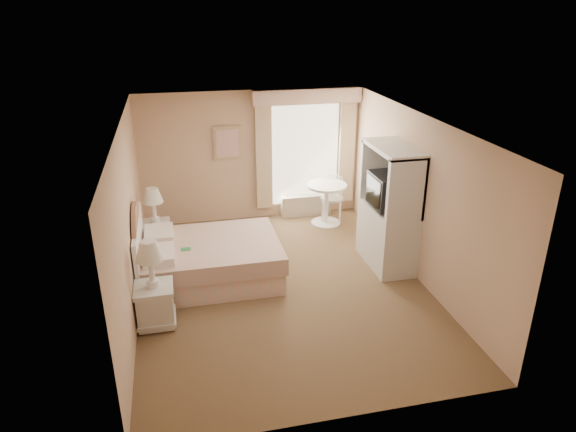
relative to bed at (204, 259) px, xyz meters
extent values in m
cube|color=brown|center=(1.12, -0.47, -0.34)|extent=(4.20, 5.50, 0.01)
cube|color=silver|center=(1.12, -0.47, 2.16)|extent=(4.20, 5.50, 0.01)
cube|color=#D1AB8B|center=(1.12, 2.28, 0.91)|extent=(4.20, 0.01, 2.50)
cube|color=#D1AB8B|center=(1.12, -3.22, 0.91)|extent=(4.20, 0.01, 2.50)
cube|color=#D1AB8B|center=(-0.98, -0.47, 0.91)|extent=(0.01, 5.50, 2.50)
cube|color=#D1AB8B|center=(3.22, -0.47, 0.91)|extent=(0.01, 5.50, 2.50)
cube|color=white|center=(2.17, 2.25, 0.91)|extent=(1.30, 0.02, 2.00)
cube|color=beige|center=(1.34, 2.20, 0.91)|extent=(0.30, 0.08, 2.05)
cube|color=beige|center=(3.00, 2.20, 0.91)|extent=(0.30, 0.08, 2.05)
cube|color=#E1A092|center=(2.17, 2.16, 2.03)|extent=(2.05, 0.20, 0.28)
cube|color=beige|center=(2.17, 2.16, -0.13)|extent=(1.00, 0.22, 0.42)
cube|color=tan|center=(0.67, 2.25, 1.21)|extent=(0.52, 0.03, 0.62)
cube|color=beige|center=(0.67, 2.23, 1.21)|extent=(0.42, 0.02, 0.52)
cube|color=#E1A092|center=(0.12, 0.00, -0.17)|extent=(2.00, 1.52, 0.34)
cube|color=beige|center=(0.12, 0.00, 0.13)|extent=(2.06, 1.58, 0.27)
cube|color=silver|center=(-0.64, -0.36, 0.32)|extent=(0.43, 0.59, 0.13)
cube|color=silver|center=(-0.64, 0.36, 0.32)|extent=(0.43, 0.59, 0.13)
cube|color=#258842|center=(-0.26, -0.14, 0.27)|extent=(0.14, 0.10, 0.01)
cube|color=white|center=(-0.93, 0.00, 0.18)|extent=(0.06, 1.62, 1.05)
cylinder|color=#966450|center=(-0.93, 0.00, 0.27)|extent=(0.05, 1.43, 1.43)
cube|color=silver|center=(-0.72, -1.08, -0.07)|extent=(0.46, 0.46, 0.50)
cube|color=silver|center=(-0.72, -1.08, 0.21)|extent=(0.50, 0.50, 0.06)
cube|color=silver|center=(-0.72, -1.08, -0.24)|extent=(0.50, 0.50, 0.05)
cylinder|color=white|center=(-0.72, -1.08, 0.29)|extent=(0.16, 0.16, 0.10)
cylinder|color=white|center=(-0.72, -1.08, 0.49)|extent=(0.07, 0.07, 0.40)
cone|color=silver|center=(-0.72, -1.08, 0.76)|extent=(0.36, 0.36, 0.26)
cube|color=silver|center=(-0.72, 1.12, -0.09)|extent=(0.43, 0.43, 0.47)
cube|color=silver|center=(-0.72, 1.12, 0.17)|extent=(0.47, 0.47, 0.06)
cube|color=silver|center=(-0.72, 1.12, -0.25)|extent=(0.47, 0.47, 0.05)
cylinder|color=white|center=(-0.72, 1.12, 0.25)|extent=(0.15, 0.15, 0.09)
cylinder|color=white|center=(-0.72, 1.12, 0.44)|extent=(0.07, 0.07, 0.38)
cone|color=silver|center=(-0.72, 1.12, 0.69)|extent=(0.34, 0.34, 0.24)
cylinder|color=white|center=(2.44, 1.65, -0.33)|extent=(0.56, 0.56, 0.03)
cylinder|color=white|center=(2.44, 1.65, 0.06)|extent=(0.09, 0.09, 0.76)
cylinder|color=silver|center=(2.44, 1.65, 0.43)|extent=(0.76, 0.76, 0.04)
cylinder|color=white|center=(2.39, 1.70, -0.12)|extent=(0.03, 0.03, 0.45)
cylinder|color=white|center=(2.70, 1.58, -0.12)|extent=(0.03, 0.03, 0.45)
cylinder|color=white|center=(2.50, 2.01, -0.12)|extent=(0.03, 0.03, 0.45)
cylinder|color=white|center=(2.82, 1.90, -0.12)|extent=(0.03, 0.03, 0.45)
cylinder|color=silver|center=(2.60, 1.80, 0.11)|extent=(0.56, 0.56, 0.04)
torus|color=white|center=(2.65, 1.93, 0.35)|extent=(0.44, 0.25, 0.43)
cylinder|color=white|center=(2.50, 2.01, 0.30)|extent=(0.03, 0.03, 0.40)
cylinder|color=white|center=(2.82, 1.90, 0.30)|extent=(0.03, 0.03, 0.40)
cube|color=silver|center=(2.93, -0.12, 0.14)|extent=(0.59, 1.19, 0.97)
cube|color=silver|center=(2.93, -0.67, 1.11)|extent=(0.59, 0.09, 0.97)
cube|color=silver|center=(2.93, 0.43, 1.11)|extent=(0.59, 0.09, 0.97)
cube|color=silver|center=(2.93, -0.12, 1.60)|extent=(0.59, 1.19, 0.06)
cube|color=silver|center=(3.20, -0.12, 1.11)|extent=(0.04, 1.19, 0.97)
cube|color=black|center=(2.91, -0.12, 0.93)|extent=(0.52, 0.65, 0.52)
cube|color=black|center=(2.65, -0.12, 0.93)|extent=(0.02, 0.54, 0.43)
camera|label=1|loc=(-0.29, -7.08, 3.65)|focal=32.00mm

